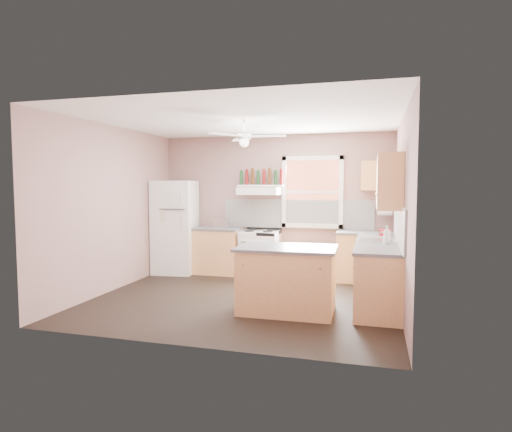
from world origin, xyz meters
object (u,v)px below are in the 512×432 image
(cart, at_px, (299,261))
(refrigerator, at_px, (175,227))
(stove, at_px, (260,253))
(island, at_px, (287,281))
(toaster, at_px, (222,223))

(cart, bearing_deg, refrigerator, -162.37)
(refrigerator, height_order, stove, refrigerator)
(refrigerator, distance_m, island, 3.35)
(island, bearing_deg, refrigerator, 141.82)
(toaster, bearing_deg, island, -47.13)
(refrigerator, relative_size, toaster, 6.48)
(stove, xyz_separation_m, cart, (0.73, 0.05, -0.12))
(stove, distance_m, island, 2.37)
(stove, bearing_deg, island, -66.48)
(toaster, distance_m, stove, 0.95)
(cart, height_order, island, island)
(stove, height_order, cart, stove)
(refrigerator, distance_m, toaster, 0.94)
(refrigerator, xyz_separation_m, island, (2.64, -2.00, -0.48))
(refrigerator, xyz_separation_m, toaster, (0.92, 0.13, 0.08))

